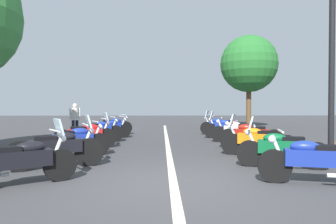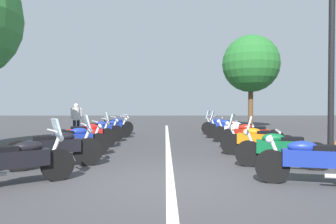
# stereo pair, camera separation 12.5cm
# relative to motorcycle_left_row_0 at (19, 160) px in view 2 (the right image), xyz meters

# --- Properties ---
(ground_plane) EXTENTS (80.00, 80.00, 0.00)m
(ground_plane) POSITION_rel_motorcycle_left_row_0_xyz_m (0.14, -2.72, -0.46)
(ground_plane) COLOR #38383A
(lane_centre_stripe) EXTENTS (22.50, 0.16, 0.01)m
(lane_centre_stripe) POSITION_rel_motorcycle_left_row_0_xyz_m (5.55, -2.72, -0.46)
(lane_centre_stripe) COLOR beige
(lane_centre_stripe) RESTS_ON ground_plane
(motorcycle_left_row_0) EXTENTS (1.28, 1.74, 1.20)m
(motorcycle_left_row_0) POSITION_rel_motorcycle_left_row_0_xyz_m (0.00, 0.00, 0.00)
(motorcycle_left_row_0) COLOR black
(motorcycle_left_row_0) RESTS_ON ground_plane
(motorcycle_left_row_1) EXTENTS (1.07, 2.05, 1.23)m
(motorcycle_left_row_1) POSITION_rel_motorcycle_left_row_0_xyz_m (1.54, -0.11, 0.02)
(motorcycle_left_row_1) COLOR black
(motorcycle_left_row_1) RESTS_ON ground_plane
(motorcycle_left_row_2) EXTENTS (1.08, 1.95, 1.01)m
(motorcycle_left_row_2) POSITION_rel_motorcycle_left_row_0_xyz_m (3.12, -0.03, 0.00)
(motorcycle_left_row_2) COLOR black
(motorcycle_left_row_2) RESTS_ON ground_plane
(motorcycle_left_row_3) EXTENTS (1.06, 2.00, 1.23)m
(motorcycle_left_row_3) POSITION_rel_motorcycle_left_row_0_xyz_m (4.76, 0.04, 0.02)
(motorcycle_left_row_3) COLOR black
(motorcycle_left_row_3) RESTS_ON ground_plane
(motorcycle_left_row_4) EXTENTS (1.11, 1.96, 1.02)m
(motorcycle_left_row_4) POSITION_rel_motorcycle_left_row_0_xyz_m (6.43, 0.00, 0.01)
(motorcycle_left_row_4) COLOR black
(motorcycle_left_row_4) RESTS_ON ground_plane
(motorcycle_left_row_5) EXTENTS (1.14, 1.87, 0.99)m
(motorcycle_left_row_5) POSITION_rel_motorcycle_left_row_0_xyz_m (7.97, -0.17, -0.01)
(motorcycle_left_row_5) COLOR black
(motorcycle_left_row_5) RESTS_ON ground_plane
(motorcycle_left_row_6) EXTENTS (1.11, 1.85, 1.01)m
(motorcycle_left_row_6) POSITION_rel_motorcycle_left_row_0_xyz_m (9.61, -0.09, 0.00)
(motorcycle_left_row_6) COLOR black
(motorcycle_left_row_6) RESTS_ON ground_plane
(motorcycle_right_row_0) EXTENTS (0.84, 2.01, 0.99)m
(motorcycle_right_row_0) POSITION_rel_motorcycle_left_row_0_xyz_m (-0.00, -5.29, -0.01)
(motorcycle_right_row_0) COLOR black
(motorcycle_right_row_0) RESTS_ON ground_plane
(motorcycle_right_row_1) EXTENTS (0.89, 2.05, 1.20)m
(motorcycle_right_row_1) POSITION_rel_motorcycle_left_row_0_xyz_m (1.50, -5.28, 0.00)
(motorcycle_right_row_1) COLOR black
(motorcycle_right_row_1) RESTS_ON ground_plane
(motorcycle_right_row_2) EXTENTS (1.06, 2.03, 1.21)m
(motorcycle_right_row_2) POSITION_rel_motorcycle_left_row_0_xyz_m (3.16, -5.25, 0.01)
(motorcycle_right_row_2) COLOR black
(motorcycle_right_row_2) RESTS_ON ground_plane
(motorcycle_right_row_3) EXTENTS (0.92, 2.11, 1.01)m
(motorcycle_right_row_3) POSITION_rel_motorcycle_left_row_0_xyz_m (4.76, -5.52, 0.00)
(motorcycle_right_row_3) COLOR black
(motorcycle_right_row_3) RESTS_ON ground_plane
(motorcycle_right_row_4) EXTENTS (0.81, 2.14, 1.00)m
(motorcycle_right_row_4) POSITION_rel_motorcycle_left_row_0_xyz_m (6.46, -5.53, -0.00)
(motorcycle_right_row_4) COLOR black
(motorcycle_right_row_4) RESTS_ON ground_plane
(motorcycle_right_row_5) EXTENTS (0.91, 2.09, 1.22)m
(motorcycle_right_row_5) POSITION_rel_motorcycle_left_row_0_xyz_m (7.91, -5.42, 0.01)
(motorcycle_right_row_5) COLOR black
(motorcycle_right_row_5) RESTS_ON ground_plane
(motorcycle_right_row_6) EXTENTS (1.01, 1.95, 1.21)m
(motorcycle_right_row_6) POSITION_rel_motorcycle_left_row_0_xyz_m (9.56, -5.40, 0.01)
(motorcycle_right_row_6) COLOR black
(motorcycle_right_row_6) RESTS_ON ground_plane
(street_lamp_twin_globe) EXTENTS (0.32, 1.22, 5.25)m
(street_lamp_twin_globe) POSITION_rel_motorcycle_left_row_0_xyz_m (1.94, -6.69, 3.09)
(street_lamp_twin_globe) COLOR black
(street_lamp_twin_globe) RESTS_ON ground_plane
(traffic_cone_0) EXTENTS (0.36, 0.36, 0.61)m
(traffic_cone_0) POSITION_rel_motorcycle_left_row_0_xyz_m (1.72, -6.70, -0.17)
(traffic_cone_0) COLOR orange
(traffic_cone_0) RESTS_ON ground_plane
(bystander_1) EXTENTS (0.34, 0.45, 1.56)m
(bystander_1) POSITION_rel_motorcycle_left_row_0_xyz_m (8.85, 1.56, 0.44)
(bystander_1) COLOR #1E2338
(bystander_1) RESTS_ON ground_plane
(roadside_tree_0) EXTENTS (3.70, 3.70, 6.05)m
(roadside_tree_0) POSITION_rel_motorcycle_left_row_0_xyz_m (14.33, -8.21, 3.72)
(roadside_tree_0) COLOR brown
(roadside_tree_0) RESTS_ON ground_plane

